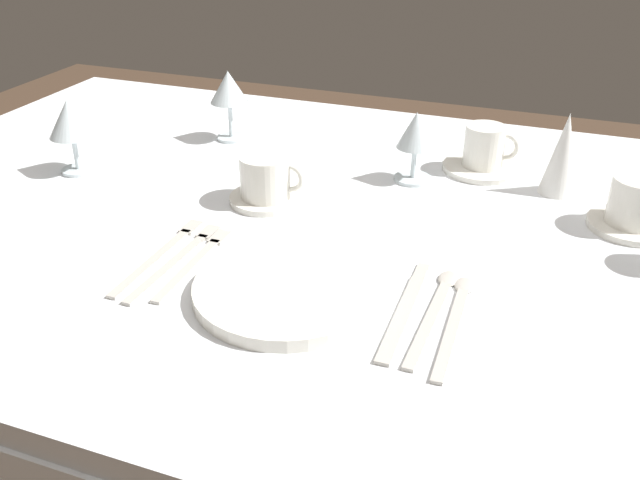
% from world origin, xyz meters
% --- Properties ---
extents(dining_table, '(1.80, 1.11, 0.74)m').
position_xyz_m(dining_table, '(0.00, 0.00, 0.66)').
color(dining_table, white).
rests_on(dining_table, ground).
extents(dinner_plate, '(0.25, 0.25, 0.02)m').
position_xyz_m(dinner_plate, '(-0.02, -0.23, 0.75)').
color(dinner_plate, white).
rests_on(dinner_plate, dining_table).
extents(fork_outer, '(0.02, 0.21, 0.00)m').
position_xyz_m(fork_outer, '(-0.17, -0.20, 0.74)').
color(fork_outer, beige).
rests_on(fork_outer, dining_table).
extents(fork_inner, '(0.02, 0.23, 0.00)m').
position_xyz_m(fork_inner, '(-0.20, -0.20, 0.74)').
color(fork_inner, beige).
rests_on(fork_inner, dining_table).
extents(fork_salad, '(0.02, 0.23, 0.00)m').
position_xyz_m(fork_salad, '(-0.23, -0.20, 0.74)').
color(fork_salad, beige).
rests_on(fork_salad, dining_table).
extents(dinner_knife, '(0.02, 0.23, 0.00)m').
position_xyz_m(dinner_knife, '(0.14, -0.22, 0.74)').
color(dinner_knife, beige).
rests_on(dinner_knife, dining_table).
extents(spoon_soup, '(0.03, 0.23, 0.01)m').
position_xyz_m(spoon_soup, '(0.17, -0.19, 0.74)').
color(spoon_soup, beige).
rests_on(spoon_soup, dining_table).
extents(spoon_dessert, '(0.03, 0.23, 0.01)m').
position_xyz_m(spoon_dessert, '(0.20, -0.20, 0.74)').
color(spoon_dessert, beige).
rests_on(spoon_dessert, dining_table).
extents(saucer_left, '(0.12, 0.12, 0.01)m').
position_xyz_m(saucer_left, '(-0.16, 0.02, 0.74)').
color(saucer_left, white).
rests_on(saucer_left, dining_table).
extents(coffee_cup_left, '(0.11, 0.09, 0.07)m').
position_xyz_m(coffee_cup_left, '(-0.16, 0.02, 0.79)').
color(coffee_cup_left, white).
rests_on(coffee_cup_left, saucer_left).
extents(saucer_right, '(0.13, 0.13, 0.01)m').
position_xyz_m(saucer_right, '(0.41, 0.12, 0.74)').
color(saucer_right, white).
rests_on(saucer_right, dining_table).
extents(coffee_cup_right, '(0.11, 0.08, 0.07)m').
position_xyz_m(coffee_cup_right, '(0.41, 0.12, 0.79)').
color(coffee_cup_right, white).
rests_on(coffee_cup_right, saucer_right).
extents(saucer_far, '(0.14, 0.14, 0.01)m').
position_xyz_m(saucer_far, '(0.16, 0.27, 0.74)').
color(saucer_far, white).
rests_on(saucer_far, dining_table).
extents(coffee_cup_far, '(0.10, 0.07, 0.07)m').
position_xyz_m(coffee_cup_far, '(0.16, 0.27, 0.79)').
color(coffee_cup_far, white).
rests_on(coffee_cup_far, saucer_far).
extents(wine_glass_centre, '(0.08, 0.08, 0.14)m').
position_xyz_m(wine_glass_centre, '(-0.35, 0.26, 0.84)').
color(wine_glass_centre, silver).
rests_on(wine_glass_centre, dining_table).
extents(wine_glass_left, '(0.08, 0.08, 0.13)m').
position_xyz_m(wine_glass_left, '(-0.53, 0.01, 0.84)').
color(wine_glass_left, silver).
rests_on(wine_glass_left, dining_table).
extents(wine_glass_right, '(0.07, 0.07, 0.13)m').
position_xyz_m(wine_glass_right, '(0.05, 0.19, 0.82)').
color(wine_glass_right, silver).
rests_on(wine_glass_right, dining_table).
extents(napkin_folded, '(0.06, 0.06, 0.14)m').
position_xyz_m(napkin_folded, '(0.29, 0.22, 0.81)').
color(napkin_folded, white).
rests_on(napkin_folded, dining_table).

